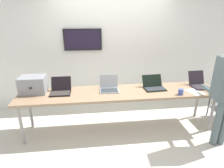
# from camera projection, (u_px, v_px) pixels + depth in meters

# --- Properties ---
(ground) EXTENTS (8.00, 8.00, 0.04)m
(ground) POSITION_uv_depth(u_px,v_px,m) (120.00, 129.00, 3.55)
(ground) COLOR beige
(back_wall) EXTENTS (8.00, 0.11, 2.61)m
(back_wall) POSITION_uv_depth(u_px,v_px,m) (112.00, 50.00, 4.13)
(back_wall) COLOR silver
(back_wall) RESTS_ON ground
(workbench) EXTENTS (3.53, 0.70, 0.77)m
(workbench) POSITION_uv_depth(u_px,v_px,m) (120.00, 94.00, 3.29)
(workbench) COLOR #947658
(workbench) RESTS_ON ground
(equipment_box) EXTENTS (0.43, 0.34, 0.29)m
(equipment_box) POSITION_uv_depth(u_px,v_px,m) (33.00, 85.00, 3.18)
(equipment_box) COLOR gray
(equipment_box) RESTS_ON workbench
(laptop_station_0) EXTENTS (0.35, 0.36, 0.24)m
(laptop_station_0) POSITION_uv_depth(u_px,v_px,m) (61.00, 89.00, 3.21)
(laptop_station_0) COLOR black
(laptop_station_0) RESTS_ON workbench
(laptop_station_1) EXTENTS (0.34, 0.30, 0.26)m
(laptop_station_1) POSITION_uv_depth(u_px,v_px,m) (109.00, 87.00, 3.32)
(laptop_station_1) COLOR #AAB0B7
(laptop_station_1) RESTS_ON workbench
(laptop_station_2) EXTENTS (0.39, 0.36, 0.22)m
(laptop_station_2) POSITION_uv_depth(u_px,v_px,m) (154.00, 86.00, 3.40)
(laptop_station_2) COLOR black
(laptop_station_2) RESTS_ON workbench
(laptop_station_3) EXTENTS (0.32, 0.38, 0.26)m
(laptop_station_3) POSITION_uv_depth(u_px,v_px,m) (199.00, 83.00, 3.49)
(laptop_station_3) COLOR black
(laptop_station_3) RESTS_ON workbench
(coffee_mug) EXTENTS (0.09, 0.09, 0.10)m
(coffee_mug) POSITION_uv_depth(u_px,v_px,m) (181.00, 92.00, 3.13)
(coffee_mug) COLOR #3C5197
(coffee_mug) RESTS_ON workbench
(paper_sheet) EXTENTS (0.28, 0.34, 0.00)m
(paper_sheet) POSITION_uv_depth(u_px,v_px,m) (195.00, 92.00, 3.26)
(paper_sheet) COLOR white
(paper_sheet) RESTS_ON workbench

